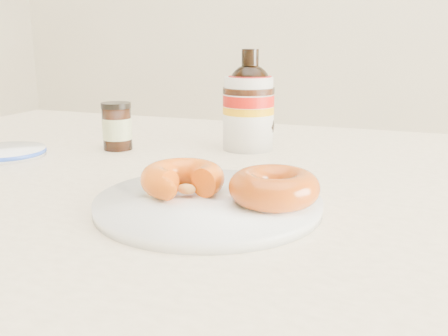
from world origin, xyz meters
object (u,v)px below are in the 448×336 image
(donut_whole, at_px, (274,187))
(dark_jar, at_px, (117,127))
(donut_bitten, at_px, (183,178))
(syrup_bottle, at_px, (250,100))
(blue_rim_saucer, at_px, (6,152))
(nutella_jar, at_px, (248,111))
(plate, at_px, (208,203))
(dining_table, at_px, (217,228))

(donut_whole, bearing_deg, dark_jar, 146.49)
(donut_bitten, distance_m, syrup_bottle, 0.32)
(syrup_bottle, height_order, blue_rim_saucer, syrup_bottle)
(donut_bitten, height_order, nutella_jar, nutella_jar)
(nutella_jar, distance_m, dark_jar, 0.23)
(donut_bitten, relative_size, donut_whole, 0.98)
(syrup_bottle, xyz_separation_m, dark_jar, (-0.21, -0.09, -0.05))
(plate, xyz_separation_m, dark_jar, (-0.27, 0.23, 0.03))
(donut_whole, bearing_deg, dining_table, 131.61)
(donut_bitten, bearing_deg, plate, 0.67)
(plate, height_order, donut_whole, donut_whole)
(syrup_bottle, bearing_deg, nutella_jar, -102.30)
(donut_bitten, distance_m, donut_whole, 0.11)
(plate, relative_size, blue_rim_saucer, 2.02)
(blue_rim_saucer, bearing_deg, nutella_jar, 28.84)
(dining_table, height_order, syrup_bottle, syrup_bottle)
(donut_whole, bearing_deg, nutella_jar, 112.94)
(donut_bitten, xyz_separation_m, nutella_jar, (-0.02, 0.31, 0.04))
(blue_rim_saucer, bearing_deg, plate, -16.86)
(dining_table, xyz_separation_m, donut_bitten, (0.01, -0.14, 0.11))
(donut_whole, xyz_separation_m, blue_rim_saucer, (-0.48, 0.11, -0.02))
(plate, bearing_deg, dining_table, 108.07)
(donut_whole, distance_m, syrup_bottle, 0.34)
(donut_bitten, bearing_deg, dark_jar, 149.07)
(syrup_bottle, bearing_deg, plate, -80.09)
(dining_table, xyz_separation_m, donut_whole, (0.12, -0.14, 0.11))
(plate, xyz_separation_m, syrup_bottle, (-0.06, 0.32, 0.08))
(donut_bitten, xyz_separation_m, donut_whole, (0.11, 0.00, 0.00))
(nutella_jar, relative_size, syrup_bottle, 0.73)
(plate, relative_size, donut_whole, 2.57)
(nutella_jar, height_order, syrup_bottle, syrup_bottle)
(donut_whole, distance_m, dark_jar, 0.41)
(syrup_bottle, distance_m, dark_jar, 0.23)
(blue_rim_saucer, bearing_deg, dark_jar, 38.18)
(donut_whole, relative_size, syrup_bottle, 0.58)
(donut_whole, distance_m, nutella_jar, 0.34)
(plate, bearing_deg, syrup_bottle, 99.91)
(donut_bitten, relative_size, dark_jar, 1.20)
(donut_bitten, distance_m, blue_rim_saucer, 0.39)
(dining_table, bearing_deg, blue_rim_saucer, -176.58)
(nutella_jar, bearing_deg, syrup_bottle, 77.70)
(donut_whole, relative_size, nutella_jar, 0.80)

